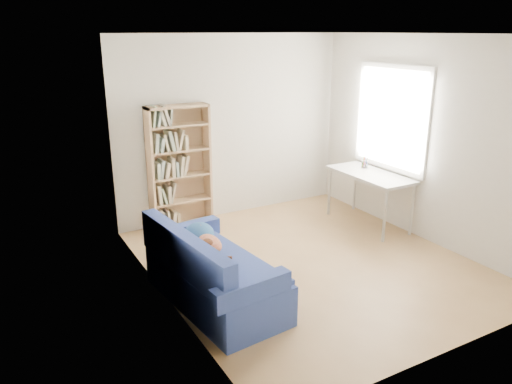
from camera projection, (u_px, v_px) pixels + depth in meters
ground at (309, 263)px, 5.93m from camera, size 4.00×4.00×0.00m
room_shell at (320, 125)px, 5.50m from camera, size 3.54×4.04×2.62m
sofa at (211, 274)px, 4.99m from camera, size 0.95×1.72×0.81m
bookshelf at (180, 172)px, 6.82m from camera, size 0.85×0.26×1.70m
desk at (370, 178)px, 6.91m from camera, size 0.58×1.27×0.75m
pen_cup at (365, 163)px, 7.15m from camera, size 0.09×0.09×0.17m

